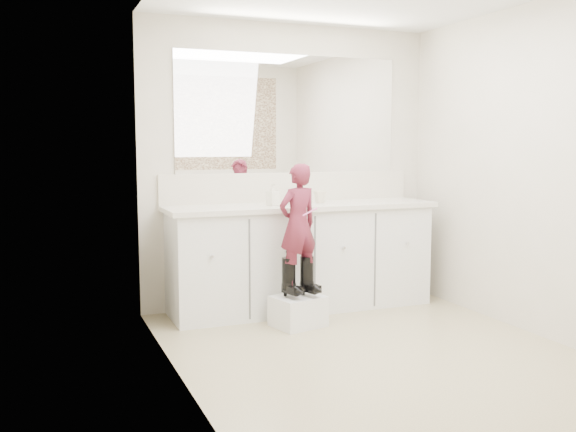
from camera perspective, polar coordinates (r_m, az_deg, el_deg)
name	(u,v)px	position (r m, az deg, el deg)	size (l,w,h in m)	color
floor	(373,351)	(4.43, 7.52, -11.85)	(3.00, 3.00, 0.00)	#887B59
wall_back	(289,165)	(5.57, 0.10, 4.52)	(2.60, 2.60, 0.00)	beige
wall_front	(547,187)	(3.00, 22.04, 2.39)	(2.60, 2.60, 0.00)	beige
wall_left	(177,176)	(3.75, -9.83, 3.48)	(3.00, 3.00, 0.00)	beige
wall_right	(532,170)	(4.99, 20.90, 3.87)	(3.00, 3.00, 0.00)	beige
vanity_cabinet	(301,259)	(5.40, 1.19, -3.83)	(2.20, 0.55, 0.85)	silver
countertop	(302,206)	(5.32, 1.27, 0.87)	(2.28, 0.58, 0.04)	beige
backsplash	(290,187)	(5.56, 0.16, 2.61)	(2.28, 0.03, 0.25)	beige
mirror	(290,114)	(5.56, 0.15, 9.05)	(2.00, 0.02, 1.00)	white
dot_panel	(550,82)	(3.02, 22.27, 10.96)	(2.00, 0.01, 1.20)	#472819
faucet	(295,196)	(5.47, 0.59, 1.75)	(0.08, 0.08, 0.10)	silver
cup	(320,197)	(5.42, 2.86, 1.73)	(0.11, 0.11, 0.10)	beige
soap_bottle	(273,195)	(5.18, -1.38, 1.91)	(0.08, 0.08, 0.17)	silver
step_stool	(298,311)	(4.94, 0.90, -8.45)	(0.36, 0.30, 0.23)	silver
boot_left	(289,277)	(4.86, 0.07, -5.48)	(0.11, 0.20, 0.30)	black
boot_right	(307,276)	(4.92, 1.70, -5.34)	(0.11, 0.20, 0.30)	black
toddler	(298,224)	(4.82, 0.89, -0.72)	(0.33, 0.22, 0.91)	#962E48
toothbrush	(310,212)	(4.78, 1.97, 0.37)	(0.01, 0.01, 0.14)	#DA559D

